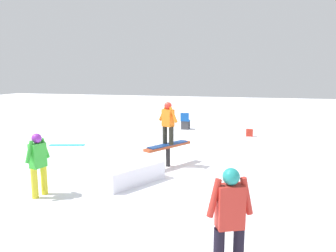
{
  "coord_description": "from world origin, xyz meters",
  "views": [
    {
      "loc": [
        -9.68,
        -2.54,
        2.94
      ],
      "look_at": [
        0.0,
        0.0,
        1.29
      ],
      "focal_mm": 35.0,
      "sensor_mm": 36.0,
      "label": 1
    }
  ],
  "objects_px": {
    "folding_chair": "(185,121)",
    "backpack_on_snow": "(249,133)",
    "loose_snowboard_cyan": "(67,145)",
    "bystander_red": "(230,219)",
    "bystander_green": "(38,161)",
    "rail_feature": "(168,149)",
    "main_rider_on_rail": "(168,124)"
  },
  "relations": [
    {
      "from": "bystander_green",
      "to": "loose_snowboard_cyan",
      "type": "bearing_deg",
      "value": 38.46
    },
    {
      "from": "bystander_green",
      "to": "folding_chair",
      "type": "distance_m",
      "value": 10.15
    },
    {
      "from": "main_rider_on_rail",
      "to": "rail_feature",
      "type": "bearing_deg",
      "value": 0.0
    },
    {
      "from": "folding_chair",
      "to": "loose_snowboard_cyan",
      "type": "bearing_deg",
      "value": 54.07
    },
    {
      "from": "folding_chair",
      "to": "backpack_on_snow",
      "type": "relative_size",
      "value": 2.59
    },
    {
      "from": "rail_feature",
      "to": "backpack_on_snow",
      "type": "xyz_separation_m",
      "value": [
        5.73,
        -2.41,
        -0.4
      ]
    },
    {
      "from": "rail_feature",
      "to": "folding_chair",
      "type": "xyz_separation_m",
      "value": [
        6.82,
        0.85,
        -0.16
      ]
    },
    {
      "from": "bystander_red",
      "to": "folding_chair",
      "type": "relative_size",
      "value": 1.89
    },
    {
      "from": "loose_snowboard_cyan",
      "to": "backpack_on_snow",
      "type": "relative_size",
      "value": 4.15
    },
    {
      "from": "bystander_red",
      "to": "loose_snowboard_cyan",
      "type": "height_order",
      "value": "bystander_red"
    },
    {
      "from": "folding_chair",
      "to": "bystander_green",
      "type": "bearing_deg",
      "value": 83.76
    },
    {
      "from": "main_rider_on_rail",
      "to": "backpack_on_snow",
      "type": "relative_size",
      "value": 4.37
    },
    {
      "from": "bystander_red",
      "to": "folding_chair",
      "type": "distance_m",
      "value": 12.57
    },
    {
      "from": "bystander_green",
      "to": "bystander_red",
      "type": "distance_m",
      "value": 5.08
    },
    {
      "from": "loose_snowboard_cyan",
      "to": "folding_chair",
      "type": "bearing_deg",
      "value": -144.65
    },
    {
      "from": "folding_chair",
      "to": "backpack_on_snow",
      "type": "distance_m",
      "value": 3.45
    },
    {
      "from": "bystander_green",
      "to": "folding_chair",
      "type": "relative_size",
      "value": 1.74
    },
    {
      "from": "bystander_green",
      "to": "loose_snowboard_cyan",
      "type": "height_order",
      "value": "bystander_green"
    },
    {
      "from": "main_rider_on_rail",
      "to": "backpack_on_snow",
      "type": "xyz_separation_m",
      "value": [
        5.73,
        -2.41,
        -1.19
      ]
    },
    {
      "from": "bystander_green",
      "to": "bystander_red",
      "type": "bearing_deg",
      "value": -101.56
    },
    {
      "from": "main_rider_on_rail",
      "to": "loose_snowboard_cyan",
      "type": "height_order",
      "value": "main_rider_on_rail"
    },
    {
      "from": "bystander_green",
      "to": "loose_snowboard_cyan",
      "type": "relative_size",
      "value": 1.08
    },
    {
      "from": "main_rider_on_rail",
      "to": "folding_chair",
      "type": "xyz_separation_m",
      "value": [
        6.82,
        0.85,
        -0.94
      ]
    },
    {
      "from": "bystander_green",
      "to": "folding_chair",
      "type": "xyz_separation_m",
      "value": [
        10.04,
        -1.48,
        -0.44
      ]
    },
    {
      "from": "rail_feature",
      "to": "bystander_green",
      "type": "bearing_deg",
      "value": 173.34
    },
    {
      "from": "rail_feature",
      "to": "folding_chair",
      "type": "bearing_deg",
      "value": 36.37
    },
    {
      "from": "rail_feature",
      "to": "bystander_red",
      "type": "xyz_separation_m",
      "value": [
        -5.34,
        -2.28,
        0.36
      ]
    },
    {
      "from": "bystander_red",
      "to": "backpack_on_snow",
      "type": "distance_m",
      "value": 11.1
    },
    {
      "from": "rail_feature",
      "to": "folding_chair",
      "type": "relative_size",
      "value": 1.98
    },
    {
      "from": "rail_feature",
      "to": "folding_chair",
      "type": "height_order",
      "value": "folding_chair"
    },
    {
      "from": "bystander_green",
      "to": "backpack_on_snow",
      "type": "height_order",
      "value": "bystander_green"
    },
    {
      "from": "rail_feature",
      "to": "loose_snowboard_cyan",
      "type": "relative_size",
      "value": 1.23
    }
  ]
}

